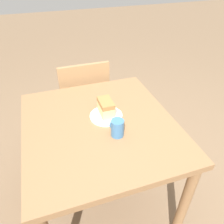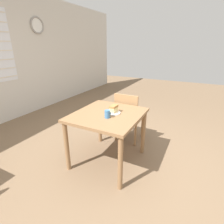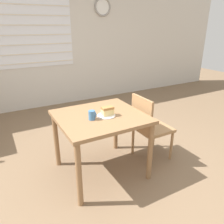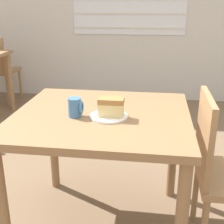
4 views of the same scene
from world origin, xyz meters
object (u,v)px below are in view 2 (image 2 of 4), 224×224
object	(u,v)px
dining_table_near	(108,121)
plate	(113,113)
chair_near_window	(128,116)
cake_slice	(114,109)
coffee_mug	(107,114)

from	to	relation	value
dining_table_near	plate	size ratio (longest dim) A/B	4.75
chair_near_window	cake_slice	distance (m)	0.71
coffee_mug	dining_table_near	bearing A→B (deg)	27.31
chair_near_window	plate	world-z (taller)	chair_near_window
plate	dining_table_near	bearing A→B (deg)	130.60
dining_table_near	coffee_mug	bearing A→B (deg)	-152.69
cake_slice	coffee_mug	world-z (taller)	cake_slice
dining_table_near	coffee_mug	size ratio (longest dim) A/B	9.40
plate	coffee_mug	distance (m)	0.18
coffee_mug	chair_near_window	bearing A→B (deg)	2.22
dining_table_near	chair_near_window	distance (m)	0.71
chair_near_window	cake_slice	bearing A→B (deg)	92.38
chair_near_window	cake_slice	xyz separation A→B (m)	(-0.62, -0.03, 0.33)
dining_table_near	plate	distance (m)	0.14
cake_slice	coffee_mug	xyz separation A→B (m)	(-0.19, -0.01, -0.01)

